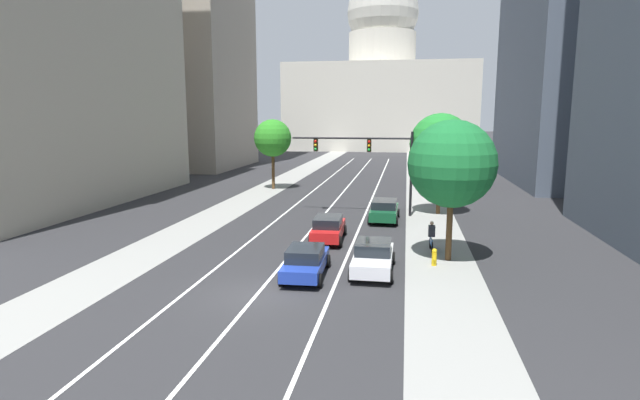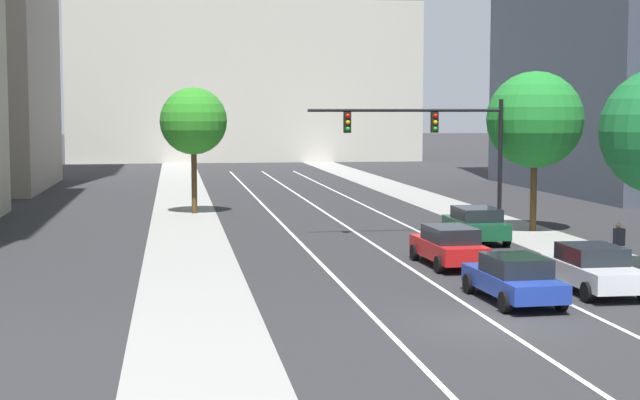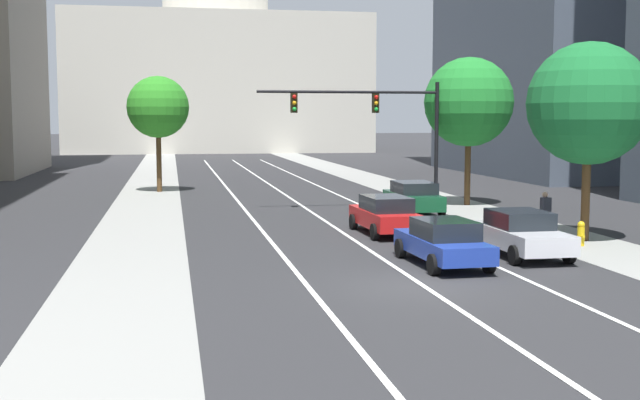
# 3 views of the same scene
# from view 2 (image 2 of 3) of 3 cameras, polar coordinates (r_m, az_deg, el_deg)

# --- Properties ---
(ground_plane) EXTENTS (400.00, 400.00, 0.00)m
(ground_plane) POSITION_cam_2_polar(r_m,az_deg,el_deg) (65.86, -1.07, 0.14)
(ground_plane) COLOR #2B2B2D
(sidewalk_left) EXTENTS (3.64, 130.00, 0.01)m
(sidewalk_left) POSITION_cam_2_polar(r_m,az_deg,el_deg) (60.31, -8.07, -0.37)
(sidewalk_left) COLOR gray
(sidewalk_left) RESTS_ON ground
(sidewalk_right) EXTENTS (3.64, 130.00, 0.01)m
(sidewalk_right) POSITION_cam_2_polar(r_m,az_deg,el_deg) (62.60, 6.90, -0.16)
(sidewalk_right) COLOR gray
(sidewalk_right) RESTS_ON ground
(lane_stripe_left) EXTENTS (0.16, 90.00, 0.01)m
(lane_stripe_left) POSITION_cam_2_polar(r_m,az_deg,el_deg) (50.67, -2.33, -1.37)
(lane_stripe_left) COLOR white
(lane_stripe_left) RESTS_ON ground
(lane_stripe_center) EXTENTS (0.16, 90.00, 0.01)m
(lane_stripe_center) POSITION_cam_2_polar(r_m,az_deg,el_deg) (51.10, 1.17, -1.31)
(lane_stripe_center) COLOR white
(lane_stripe_center) RESTS_ON ground
(lane_stripe_right) EXTENTS (0.16, 90.00, 0.01)m
(lane_stripe_right) POSITION_cam_2_polar(r_m,az_deg,el_deg) (51.73, 4.59, -1.25)
(lane_stripe_right) COLOR white
(lane_stripe_right) RESTS_ON ground
(capitol_building) EXTENTS (41.45, 26.77, 39.94)m
(capitol_building) POSITION_cam_2_polar(r_m,az_deg,el_deg) (125.58, -4.76, 8.74)
(capitol_building) COLOR beige
(capitol_building) RESTS_ON ground
(car_green) EXTENTS (2.17, 4.64, 1.57)m
(car_green) POSITION_cam_2_polar(r_m,az_deg,el_deg) (43.80, 9.18, -1.40)
(car_green) COLOR #14512D
(car_green) RESTS_ON ground
(car_red) EXTENTS (2.08, 4.65, 1.53)m
(car_red) POSITION_cam_2_polar(r_m,az_deg,el_deg) (36.77, 7.62, -2.67)
(car_red) COLOR red
(car_red) RESTS_ON ground
(car_white) EXTENTS (2.06, 4.63, 1.51)m
(car_white) POSITION_cam_2_polar(r_m,az_deg,el_deg) (32.46, 15.84, -3.90)
(car_white) COLOR silver
(car_white) RESTS_ON ground
(car_blue) EXTENTS (2.09, 4.63, 1.46)m
(car_blue) POSITION_cam_2_polar(r_m,az_deg,el_deg) (30.16, 11.38, -4.54)
(car_blue) COLOR #1E389E
(car_blue) RESTS_ON ground
(traffic_signal_mast) EXTENTS (9.26, 0.39, 6.43)m
(traffic_signal_mast) POSITION_cam_2_polar(r_m,az_deg,el_deg) (45.29, 7.01, 3.72)
(traffic_signal_mast) COLOR black
(traffic_signal_mast) RESTS_ON ground
(cyclist) EXTENTS (0.38, 1.70, 1.72)m
(cyclist) POSITION_cam_2_polar(r_m,az_deg,el_deg) (37.65, 17.22, -2.59)
(cyclist) COLOR black
(cyclist) RESTS_ON ground
(street_tree_mid_left) EXTENTS (3.85, 3.85, 7.24)m
(street_tree_mid_left) POSITION_cam_2_polar(r_m,az_deg,el_deg) (55.82, -7.49, 4.63)
(street_tree_mid_left) COLOR #51381E
(street_tree_mid_left) RESTS_ON ground
(street_tree_far_right) EXTENTS (4.70, 4.70, 7.81)m
(street_tree_far_right) POSITION_cam_2_polar(r_m,az_deg,el_deg) (48.10, 12.58, 4.64)
(street_tree_far_right) COLOR #51381E
(street_tree_far_right) RESTS_ON ground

